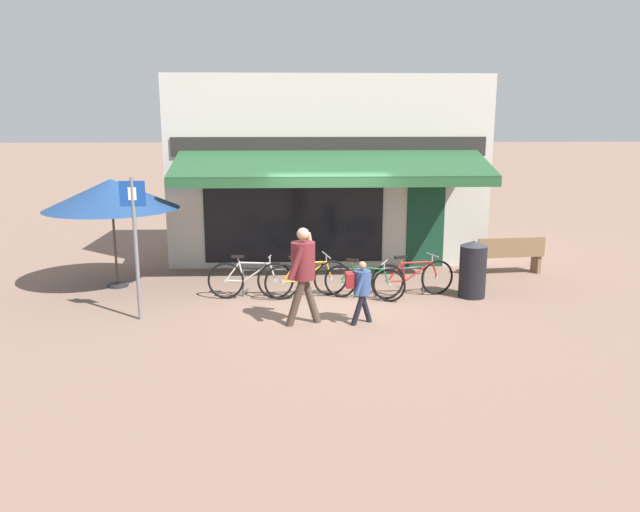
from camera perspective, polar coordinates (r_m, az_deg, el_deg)
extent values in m
plane|color=#846656|center=(12.30, 1.12, -4.20)|extent=(160.00, 160.00, 0.00)
cube|color=beige|center=(16.23, 0.56, 8.04)|extent=(7.71, 3.00, 4.53)
cube|color=black|center=(14.82, -2.41, 3.61)|extent=(4.24, 0.04, 2.18)
cube|color=#143D28|center=(15.19, 9.62, 2.93)|extent=(0.90, 0.04, 2.10)
cube|color=#282623|center=(14.67, 0.90, 9.98)|extent=(7.32, 0.06, 0.44)
cube|color=#23512D|center=(13.78, 1.13, 8.45)|extent=(6.94, 1.89, 0.50)
cube|color=#23512D|center=(12.87, 1.39, 6.71)|extent=(6.94, 0.03, 0.20)
cylinder|color=#47494F|center=(12.60, 1.27, -1.20)|extent=(3.77, 0.04, 0.04)
cylinder|color=#47494F|center=(12.68, -7.05, -2.49)|extent=(0.04, 0.04, 0.55)
cylinder|color=#47494F|center=(12.92, 9.42, -2.28)|extent=(0.04, 0.04, 0.55)
torus|color=black|center=(12.48, -4.10, -2.25)|extent=(0.74, 0.17, 0.73)
cylinder|color=#9E9EA3|center=(12.48, -4.10, -2.25)|extent=(0.07, 0.07, 0.08)
torus|color=black|center=(12.59, -8.61, -2.23)|extent=(0.74, 0.17, 0.73)
cylinder|color=#9E9EA3|center=(12.59, -8.61, -2.23)|extent=(0.07, 0.07, 0.08)
cylinder|color=#BCB7B2|center=(12.49, -5.83, -1.51)|extent=(0.56, 0.06, 0.39)
cylinder|color=#BCB7B2|center=(12.48, -6.00, -0.64)|extent=(0.61, 0.07, 0.05)
cylinder|color=#BCB7B2|center=(12.53, -7.21, -1.46)|extent=(0.12, 0.10, 0.38)
cylinder|color=#BCB7B2|center=(12.57, -7.82, -2.28)|extent=(0.35, 0.05, 0.05)
cylinder|color=#BCB7B2|center=(12.55, -8.00, -1.42)|extent=(0.31, 0.07, 0.38)
cylinder|color=#BCB7B2|center=(12.46, -4.35, -1.47)|extent=(0.15, 0.09, 0.35)
cylinder|color=#9E9EA3|center=(12.51, -7.46, -0.37)|extent=(0.06, 0.05, 0.11)
cube|color=black|center=(12.51, -7.53, -0.05)|extent=(0.24, 0.12, 0.06)
cylinder|color=#9E9EA3|center=(12.44, -4.61, -0.36)|extent=(0.03, 0.05, 0.14)
cylinder|color=#9E9EA3|center=(12.44, -4.61, -0.04)|extent=(0.05, 0.52, 0.09)
torus|color=black|center=(12.62, 1.02, -2.02)|extent=(0.74, 0.27, 0.74)
cylinder|color=#9E9EA3|center=(12.62, 1.02, -2.02)|extent=(0.08, 0.08, 0.07)
torus|color=black|center=(12.35, -3.45, -2.37)|extent=(0.74, 0.27, 0.74)
cylinder|color=#9E9EA3|center=(12.35, -3.45, -2.37)|extent=(0.08, 0.08, 0.07)
cylinder|color=orange|center=(12.46, -0.64, -1.43)|extent=(0.56, 0.16, 0.39)
cylinder|color=orange|center=(12.39, -0.80, -0.59)|extent=(0.61, 0.20, 0.05)
cylinder|color=orange|center=(12.37, -2.02, -1.50)|extent=(0.11, 0.09, 0.39)
cylinder|color=orange|center=(12.39, -2.65, -2.35)|extent=(0.35, 0.13, 0.05)
cylinder|color=orange|center=(12.32, -2.82, -1.52)|extent=(0.31, 0.09, 0.39)
cylinder|color=orange|center=(12.55, 0.80, -1.28)|extent=(0.15, 0.09, 0.36)
cylinder|color=#9E9EA3|center=(12.29, -2.25, -0.44)|extent=(0.06, 0.04, 0.11)
cube|color=black|center=(12.27, -2.32, -0.13)|extent=(0.26, 0.16, 0.06)
cylinder|color=#9E9EA3|center=(12.47, 0.58, -0.22)|extent=(0.03, 0.04, 0.14)
cylinder|color=#9E9EA3|center=(12.45, 0.59, 0.09)|extent=(0.16, 0.51, 0.05)
torus|color=black|center=(12.30, 6.34, -2.68)|extent=(0.64, 0.30, 0.66)
cylinder|color=#9E9EA3|center=(12.30, 6.34, -2.68)|extent=(0.09, 0.08, 0.07)
torus|color=black|center=(12.53, 1.85, -2.32)|extent=(0.64, 0.30, 0.66)
cylinder|color=#9E9EA3|center=(12.53, 1.85, -2.32)|extent=(0.09, 0.08, 0.07)
cylinder|color=#23703D|center=(12.34, 4.63, -1.88)|extent=(0.54, 0.22, 0.35)
cylinder|color=#23703D|center=(12.32, 4.48, -1.09)|extent=(0.59, 0.25, 0.05)
cylinder|color=#23703D|center=(12.42, 3.25, -1.74)|extent=(0.11, 0.09, 0.35)
cylinder|color=#23703D|center=(12.48, 2.62, -2.42)|extent=(0.34, 0.16, 0.05)
cylinder|color=#23703D|center=(12.46, 2.47, -1.64)|extent=(0.30, 0.13, 0.35)
cylinder|color=#23703D|center=(12.27, 6.11, -1.96)|extent=(0.14, 0.10, 0.32)
cylinder|color=#9E9EA3|center=(12.39, 3.04, -0.72)|extent=(0.06, 0.05, 0.11)
cube|color=black|center=(12.38, 2.98, -0.40)|extent=(0.26, 0.18, 0.05)
cylinder|color=#9E9EA3|center=(12.24, 5.89, -0.91)|extent=(0.04, 0.04, 0.14)
cylinder|color=#9E9EA3|center=(12.23, 5.90, -0.59)|extent=(0.21, 0.50, 0.05)
torus|color=black|center=(12.93, 10.66, -1.93)|extent=(0.71, 0.25, 0.72)
cylinder|color=#9E9EA3|center=(12.93, 10.66, -1.93)|extent=(0.08, 0.08, 0.07)
torus|color=black|center=(12.46, 6.20, -2.34)|extent=(0.71, 0.25, 0.72)
cylinder|color=#9E9EA3|center=(12.46, 6.20, -2.34)|extent=(0.08, 0.08, 0.07)
cylinder|color=#B21E1E|center=(12.71, 9.02, -1.39)|extent=(0.60, 0.20, 0.38)
cylinder|color=#B21E1E|center=(12.66, 8.87, -0.58)|extent=(0.66, 0.21, 0.05)
cylinder|color=#B21E1E|center=(12.57, 7.64, -1.46)|extent=(0.12, 0.05, 0.38)
cylinder|color=#B21E1E|center=(12.54, 7.00, -2.31)|extent=(0.38, 0.13, 0.05)
cylinder|color=#B21E1E|center=(12.48, 6.84, -1.49)|extent=(0.32, 0.13, 0.38)
cylinder|color=#B21E1E|center=(12.87, 10.44, -1.23)|extent=(0.16, 0.06, 0.35)
cylinder|color=#9E9EA3|center=(12.49, 7.42, -0.43)|extent=(0.06, 0.03, 0.11)
cube|color=black|center=(12.48, 7.36, -0.12)|extent=(0.26, 0.16, 0.05)
cylinder|color=#9E9EA3|center=(12.79, 10.23, -0.20)|extent=(0.03, 0.04, 0.14)
cylinder|color=#9E9EA3|center=(12.78, 10.23, 0.11)|extent=(0.16, 0.51, 0.04)
cylinder|color=#47382D|center=(10.99, -0.85, -4.03)|extent=(0.38, 0.18, 0.86)
cylinder|color=#47382D|center=(10.80, -2.23, -4.34)|extent=(0.38, 0.18, 0.86)
cylinder|color=maroon|center=(10.71, -1.55, -0.42)|extent=(0.47, 0.47, 0.65)
sphere|color=tan|center=(10.61, -1.57, 2.02)|extent=(0.21, 0.21, 0.21)
cylinder|color=maroon|center=(10.49, -2.22, -0.71)|extent=(0.32, 0.16, 0.58)
cylinder|color=maroon|center=(10.91, -1.09, 0.63)|extent=(0.27, 0.20, 0.30)
cylinder|color=tan|center=(10.88, -0.92, 1.06)|extent=(0.21, 0.23, 0.44)
cube|color=black|center=(10.79, -1.12, 2.09)|extent=(0.03, 0.07, 0.14)
cylinder|color=black|center=(11.07, 4.18, -4.71)|extent=(0.25, 0.10, 0.56)
cylinder|color=black|center=(10.89, 3.48, -4.98)|extent=(0.25, 0.10, 0.56)
cylinder|color=#334C7F|center=(10.85, 3.87, -2.43)|extent=(0.30, 0.30, 0.42)
sphere|color=#A87A5B|center=(10.77, 3.90, -0.86)|extent=(0.14, 0.14, 0.14)
cylinder|color=#334C7F|center=(10.67, 3.66, -2.67)|extent=(0.22, 0.15, 0.38)
cylinder|color=#334C7F|center=(11.02, 4.08, -2.19)|extent=(0.22, 0.15, 0.38)
cube|color=maroon|center=(10.81, 2.72, -2.19)|extent=(0.14, 0.26, 0.25)
cylinder|color=black|center=(12.86, 13.78, -1.39)|extent=(0.53, 0.53, 1.05)
cone|color=#33353A|center=(12.74, 13.92, 1.13)|extent=(0.55, 0.55, 0.11)
cylinder|color=slate|center=(11.40, -16.46, 0.53)|extent=(0.07, 0.07, 2.55)
cube|color=#14429E|center=(11.23, -16.79, 5.48)|extent=(0.44, 0.02, 0.44)
cube|color=white|center=(11.22, -16.80, 5.47)|extent=(0.14, 0.01, 0.22)
cylinder|color=#4C3D2D|center=(13.84, -18.30, 1.85)|extent=(0.05, 0.05, 2.25)
cone|color=navy|center=(13.71, -18.55, 5.40)|extent=(2.78, 2.78, 0.63)
cylinder|color=#262628|center=(14.07, -17.99, -2.54)|extent=(0.44, 0.44, 0.06)
cube|color=brown|center=(15.06, 16.76, 0.15)|extent=(1.64, 0.60, 0.06)
cube|color=brown|center=(14.85, 17.12, 0.83)|extent=(1.60, 0.22, 0.40)
cube|color=brown|center=(14.81, 14.19, -0.78)|extent=(0.12, 0.36, 0.45)
cube|color=brown|center=(15.42, 19.13, -0.58)|extent=(0.12, 0.36, 0.45)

